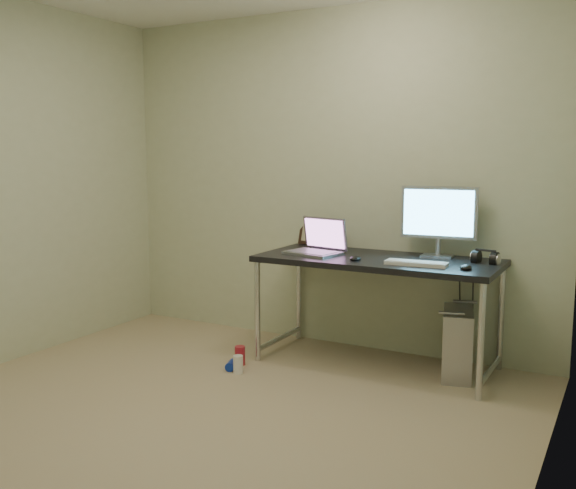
{
  "coord_description": "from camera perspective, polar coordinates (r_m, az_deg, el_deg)",
  "views": [
    {
      "loc": [
        2.05,
        -2.64,
        1.45
      ],
      "look_at": [
        0.05,
        1.05,
        0.85
      ],
      "focal_mm": 40.0,
      "sensor_mm": 36.0,
      "label": 1
    }
  ],
  "objects": [
    {
      "name": "can_blue",
      "position": [
        4.42,
        -5.05,
        -10.62
      ],
      "size": [
        0.09,
        0.13,
        0.06
      ],
      "primitive_type": "cylinder",
      "rotation": [
        1.57,
        0.0,
        0.31
      ],
      "color": "#102DAC",
      "rests_on": "ground"
    },
    {
      "name": "cable_a",
      "position": [
        4.58,
        15.04,
        -5.41
      ],
      "size": [
        0.01,
        0.16,
        0.69
      ],
      "primitive_type": "cylinder",
      "rotation": [
        0.21,
        0.0,
        0.0
      ],
      "color": "black",
      "rests_on": "ground"
    },
    {
      "name": "wall_back",
      "position": [
        4.85,
        3.49,
        5.76
      ],
      "size": [
        3.5,
        0.02,
        2.5
      ],
      "primitive_type": "cube",
      "color": "beige",
      "rests_on": "ground"
    },
    {
      "name": "can_red",
      "position": [
        4.5,
        -4.29,
        -9.82
      ],
      "size": [
        0.08,
        0.08,
        0.13
      ],
      "primitive_type": "cylinder",
      "rotation": [
        0.0,
        0.0,
        0.2
      ],
      "color": "#B81F31",
      "rests_on": "ground"
    },
    {
      "name": "wall_right",
      "position": [
        2.66,
        21.97,
        3.23
      ],
      "size": [
        0.02,
        3.5,
        2.5
      ],
      "primitive_type": "cube",
      "color": "beige",
      "rests_on": "ground"
    },
    {
      "name": "mouse_right",
      "position": [
        4.04,
        15.54,
        -1.87
      ],
      "size": [
        0.09,
        0.12,
        0.04
      ],
      "primitive_type": "ellipsoid",
      "rotation": [
        0.0,
        0.0,
        0.16
      ],
      "color": "black",
      "rests_on": "desk"
    },
    {
      "name": "picture_frame",
      "position": [
        4.91,
        2.12,
        1.04
      ],
      "size": [
        0.24,
        0.12,
        0.19
      ],
      "primitive_type": "cube",
      "rotation": [
        -0.21,
        0.0,
        -0.26
      ],
      "color": "black",
      "rests_on": "desk"
    },
    {
      "name": "can_white",
      "position": [
        4.34,
        -4.46,
        -10.58
      ],
      "size": [
        0.09,
        0.09,
        0.12
      ],
      "primitive_type": "cylinder",
      "rotation": [
        0.0,
        0.0,
        -0.49
      ],
      "color": "white",
      "rests_on": "ground"
    },
    {
      "name": "laptop",
      "position": [
        4.5,
        2.64,
        -0.06
      ],
      "size": [
        0.41,
        0.36,
        0.25
      ],
      "rotation": [
        0.0,
        0.0,
        -0.19
      ],
      "color": "#ACACB4",
      "rests_on": "desk"
    },
    {
      "name": "webcam",
      "position": [
        4.77,
        4.92,
        0.71
      ],
      "size": [
        0.04,
        0.03,
        0.12
      ],
      "rotation": [
        0.0,
        0.0,
        -0.09
      ],
      "color": "silver",
      "rests_on": "desk"
    },
    {
      "name": "keyboard",
      "position": [
        4.12,
        11.33,
        -1.65
      ],
      "size": [
        0.39,
        0.15,
        0.02
      ],
      "primitive_type": "cube",
      "rotation": [
        0.0,
        0.0,
        0.06
      ],
      "color": "silver",
      "rests_on": "desk"
    },
    {
      "name": "monitor",
      "position": [
        4.44,
        13.25,
        2.49
      ],
      "size": [
        0.51,
        0.16,
        0.48
      ],
      "rotation": [
        0.0,
        0.0,
        0.08
      ],
      "color": "#ACACB4",
      "rests_on": "desk"
    },
    {
      "name": "mouse_left",
      "position": [
        4.25,
        6.01,
        -1.14
      ],
      "size": [
        0.08,
        0.12,
        0.04
      ],
      "primitive_type": "ellipsoid",
      "rotation": [
        0.0,
        0.0,
        0.12
      ],
      "color": "black",
      "rests_on": "desk"
    },
    {
      "name": "desk",
      "position": [
        4.38,
        7.97,
        -2.18
      ],
      "size": [
        1.61,
        0.7,
        0.75
      ],
      "color": "black",
      "rests_on": "ground"
    },
    {
      "name": "headphones",
      "position": [
        4.3,
        17.14,
        -1.2
      ],
      "size": [
        0.18,
        0.11,
        0.11
      ],
      "rotation": [
        0.0,
        0.0,
        -0.16
      ],
      "color": "black",
      "rests_on": "desk"
    },
    {
      "name": "cable_b",
      "position": [
        4.55,
        16.08,
        -5.81
      ],
      "size": [
        0.02,
        0.11,
        0.71
      ],
      "primitive_type": "cylinder",
      "rotation": [
        0.14,
        0.0,
        0.09
      ],
      "color": "black",
      "rests_on": "ground"
    },
    {
      "name": "floor",
      "position": [
        3.65,
        -8.88,
        -15.41
      ],
      "size": [
        3.5,
        3.5,
        0.0
      ],
      "primitive_type": "plane",
      "color": "tan",
      "rests_on": "ground"
    },
    {
      "name": "tower_computer",
      "position": [
        4.38,
        14.81,
        -8.44
      ],
      "size": [
        0.28,
        0.46,
        0.47
      ],
      "rotation": [
        0.0,
        0.0,
        0.25
      ],
      "color": "#B5B5BA",
      "rests_on": "ground"
    }
  ]
}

